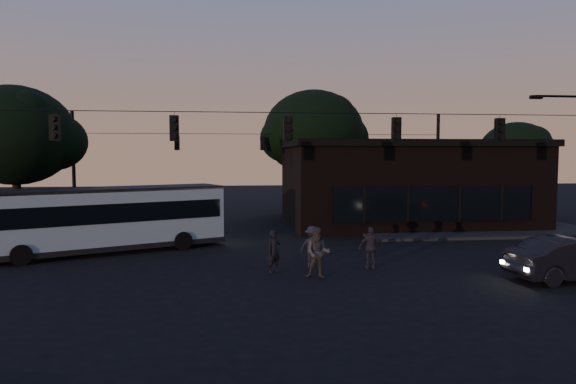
{
  "coord_description": "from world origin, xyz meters",
  "views": [
    {
      "loc": [
        -2.34,
        -16.63,
        4.49
      ],
      "look_at": [
        0.0,
        4.0,
        3.0
      ],
      "focal_mm": 32.0,
      "sensor_mm": 36.0,
      "label": 1
    }
  ],
  "objects": [
    {
      "name": "ground",
      "position": [
        0.0,
        0.0,
        0.0
      ],
      "size": [
        120.0,
        120.0,
        0.0
      ],
      "primitive_type": "plane",
      "color": "black",
      "rests_on": "ground"
    },
    {
      "name": "sidewalk_far_right",
      "position": [
        12.0,
        14.0,
        0.07
      ],
      "size": [
        14.0,
        10.0,
        0.15
      ],
      "primitive_type": "cube",
      "color": "black",
      "rests_on": "ground"
    },
    {
      "name": "sidewalk_far_left",
      "position": [
        -14.0,
        14.0,
        0.07
      ],
      "size": [
        14.0,
        10.0,
        0.15
      ],
      "primitive_type": "cube",
      "color": "black",
      "rests_on": "ground"
    },
    {
      "name": "building",
      "position": [
        9.0,
        15.97,
        2.71
      ],
      "size": [
        15.4,
        10.41,
        5.4
      ],
      "color": "black",
      "rests_on": "ground"
    },
    {
      "name": "tree_behind",
      "position": [
        4.0,
        22.0,
        6.19
      ],
      "size": [
        7.6,
        7.6,
        9.43
      ],
      "color": "black",
      "rests_on": "ground"
    },
    {
      "name": "tree_right",
      "position": [
        18.0,
        18.0,
        4.63
      ],
      "size": [
        5.2,
        5.2,
        6.86
      ],
      "color": "black",
      "rests_on": "ground"
    },
    {
      "name": "tree_left",
      "position": [
        -14.0,
        13.0,
        5.57
      ],
      "size": [
        6.4,
        6.4,
        8.3
      ],
      "color": "black",
      "rests_on": "ground"
    },
    {
      "name": "signal_rig_near",
      "position": [
        0.0,
        4.0,
        4.45
      ],
      "size": [
        26.24,
        0.3,
        7.5
      ],
      "color": "black",
      "rests_on": "ground"
    },
    {
      "name": "signal_rig_far",
      "position": [
        0.0,
        20.0,
        4.2
      ],
      "size": [
        26.24,
        0.3,
        7.5
      ],
      "color": "black",
      "rests_on": "ground"
    },
    {
      "name": "bus",
      "position": [
        -7.96,
        7.71,
        1.68
      ],
      "size": [
        10.71,
        6.64,
        3.0
      ],
      "rotation": [
        0.0,
        0.0,
        0.43
      ],
      "color": "#829AA5",
      "rests_on": "ground"
    },
    {
      "name": "car",
      "position": [
        9.88,
        0.24,
        0.78
      ],
      "size": [
        4.91,
        2.16,
        1.57
      ],
      "primitive_type": "imported",
      "rotation": [
        0.0,
        0.0,
        1.68
      ],
      "color": "black",
      "rests_on": "ground"
    },
    {
      "name": "pedestrian_a",
      "position": [
        -0.69,
        2.71,
        0.81
      ],
      "size": [
        0.7,
        0.64,
        1.62
      ],
      "primitive_type": "imported",
      "rotation": [
        0.0,
        0.0,
        0.55
      ],
      "color": "black",
      "rests_on": "ground"
    },
    {
      "name": "pedestrian_b",
      "position": [
        0.83,
        1.65,
        0.93
      ],
      "size": [
        1.05,
        0.91,
        1.86
      ],
      "primitive_type": "imported",
      "rotation": [
        0.0,
        0.0,
        -0.25
      ],
      "color": "#3E3938",
      "rests_on": "ground"
    },
    {
      "name": "pedestrian_c",
      "position": [
        3.19,
        2.93,
        0.84
      ],
      "size": [
        1.01,
        0.47,
        1.68
      ],
      "primitive_type": "imported",
      "rotation": [
        0.0,
        0.0,
        3.08
      ],
      "color": "#29252D",
      "rests_on": "ground"
    },
    {
      "name": "pedestrian_d",
      "position": [
        0.91,
        3.46,
        0.83
      ],
      "size": [
        1.23,
        1.13,
        1.66
      ],
      "primitive_type": "imported",
      "rotation": [
        0.0,
        0.0,
        2.52
      ],
      "color": "black",
      "rests_on": "ground"
    }
  ]
}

